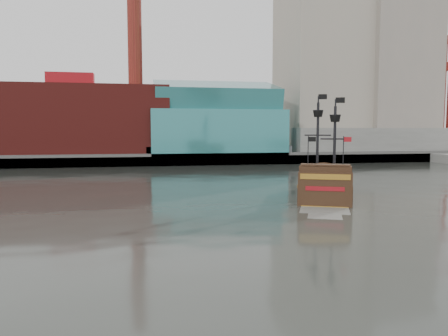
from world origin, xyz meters
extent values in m
plane|color=#282A25|center=(0.00, 0.00, 0.00)|extent=(400.00, 400.00, 0.00)
cube|color=slate|center=(0.00, 92.00, 1.00)|extent=(220.00, 60.00, 2.00)
cube|color=#4C4C49|center=(0.00, 62.50, 1.30)|extent=(220.00, 1.00, 2.60)
cube|color=maroon|center=(-22.00, 72.00, 9.50)|extent=(42.00, 18.00, 15.00)
cube|color=teal|center=(10.00, 70.00, 7.00)|extent=(30.00, 16.00, 10.00)
cube|color=gray|center=(40.00, 80.00, 25.00)|extent=(20.00, 22.00, 46.00)
cube|color=gray|center=(58.00, 76.00, 21.00)|extent=(18.00, 18.00, 38.00)
cube|color=gray|center=(50.00, 97.00, 28.00)|extent=(24.00, 20.00, 52.00)
cube|color=slate|center=(48.00, 66.00, 5.00)|extent=(40.00, 6.00, 6.00)
cylinder|color=maroon|center=(-8.00, 74.00, 28.00)|extent=(3.20, 3.20, 22.00)
cube|color=teal|center=(10.00, 70.00, 15.00)|extent=(28.00, 14.94, 8.78)
cube|color=slate|center=(78.00, 82.00, 3.50)|extent=(4.00, 4.00, 3.00)
cylinder|color=maroon|center=(78.00, 82.00, 18.00)|extent=(1.40, 1.40, 32.00)
cube|color=maroon|center=(75.00, 82.00, 33.00)|extent=(5.00, 2.50, 2.50)
cube|color=slate|center=(88.00, 92.00, 3.50)|extent=(4.00, 4.00, 3.00)
cube|color=maroon|center=(85.00, 92.00, 27.00)|extent=(5.00, 2.50, 2.50)
cube|color=black|center=(13.24, 16.80, 0.65)|extent=(10.15, 14.06, 2.81)
cube|color=#47311A|center=(13.24, 16.80, 2.22)|extent=(9.14, 12.65, 0.32)
cube|color=black|center=(15.32, 21.56, 2.60)|extent=(5.25, 4.22, 1.08)
cube|color=black|center=(10.99, 11.65, 3.03)|extent=(5.40, 3.64, 1.95)
cube|color=black|center=(10.59, 10.74, 1.30)|extent=(4.96, 2.37, 4.33)
cube|color=#9E6C1E|center=(10.53, 10.60, 3.03)|extent=(4.49, 2.03, 0.54)
cube|color=maroon|center=(10.53, 10.60, 1.84)|extent=(3.50, 1.60, 0.43)
cylinder|color=black|center=(13.10, 18.64, 6.60)|extent=(0.40, 0.40, 8.43)
cylinder|color=black|center=(13.35, 14.63, 6.27)|extent=(0.40, 0.40, 7.79)
cone|color=black|center=(13.10, 18.64, 9.52)|extent=(1.57, 1.57, 0.76)
cone|color=black|center=(13.35, 14.63, 8.87)|extent=(1.57, 1.57, 0.76)
cube|color=black|center=(13.54, 18.44, 11.46)|extent=(0.90, 0.42, 0.59)
cube|color=black|center=(13.80, 14.43, 10.81)|extent=(0.90, 0.42, 0.59)
cube|color=#939893|center=(9.86, 9.07, 0.01)|extent=(5.77, 5.41, 0.02)
camera|label=1|loc=(-7.47, -29.48, 7.72)|focal=35.00mm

